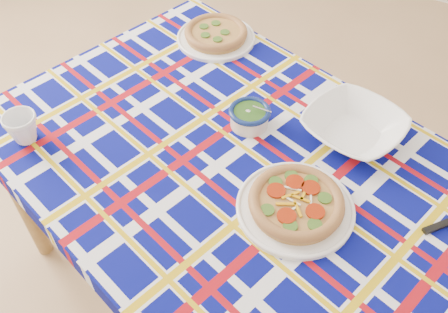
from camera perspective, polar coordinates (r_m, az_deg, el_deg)
The scene contains 8 objects.
floor at distance 2.10m, azimuth -8.64°, elevation -2.74°, with size 4.00×4.00×0.00m, color #916E4B.
dining_table at distance 1.29m, azimuth 3.13°, elevation -3.87°, with size 1.61×1.27×0.66m.
tablecloth at distance 1.27m, azimuth 3.16°, elevation -3.26°, with size 1.44×0.91×0.09m, color #050964, non-canonical shape.
main_focaccia_plate at distance 1.15m, azimuth 8.25°, elevation -5.22°, with size 0.28×0.28×0.05m, color #AB783C, non-canonical shape.
pesto_bowl at distance 1.33m, azimuth 2.94°, elevation 4.71°, with size 0.11×0.11×0.07m, color #1A3C10, non-canonical shape.
serving_bowl at distance 1.34m, azimuth 14.60°, elevation 3.25°, with size 0.25×0.25×0.06m, color white.
second_focaccia_plate at distance 1.64m, azimuth -0.93°, elevation 13.90°, with size 0.26×0.26×0.05m, color #AB783C, non-canonical shape.
mug at distance 1.38m, azimuth -22.05°, elevation 3.03°, with size 0.09×0.09×0.08m, color white.
Camera 1 is at (0.89, -1.02, 1.60)m, focal length 40.00 mm.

